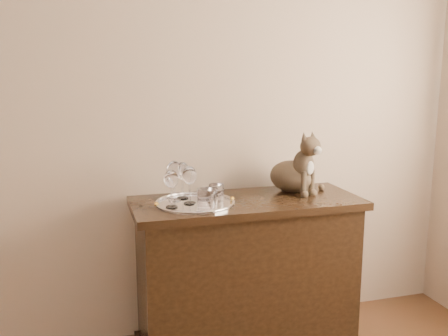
% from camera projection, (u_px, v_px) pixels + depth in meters
% --- Properties ---
extents(wall_back, '(4.00, 0.10, 2.70)m').
position_uv_depth(wall_back, '(122.00, 102.00, 2.64)').
color(wall_back, '#C4AB93').
rests_on(wall_back, ground).
extents(sideboard, '(1.20, 0.50, 0.85)m').
position_uv_depth(sideboard, '(246.00, 276.00, 2.69)').
color(sideboard, black).
rests_on(sideboard, ground).
extents(tray, '(0.40, 0.40, 0.01)m').
position_uv_depth(tray, '(195.00, 204.00, 2.51)').
color(tray, silver).
rests_on(tray, sideboard).
extents(wine_glass_a, '(0.08, 0.08, 0.21)m').
position_uv_depth(wine_glass_a, '(174.00, 181.00, 2.54)').
color(wine_glass_a, silver).
rests_on(wine_glass_a, tray).
extents(wine_glass_b, '(0.07, 0.07, 0.19)m').
position_uv_depth(wine_glass_b, '(182.00, 180.00, 2.58)').
color(wine_glass_b, white).
rests_on(wine_glass_b, tray).
extents(wine_glass_c, '(0.07, 0.07, 0.19)m').
position_uv_depth(wine_glass_c, '(171.00, 189.00, 2.41)').
color(wine_glass_c, white).
rests_on(wine_glass_c, tray).
extents(wine_glass_d, '(0.07, 0.07, 0.19)m').
position_uv_depth(wine_glass_d, '(190.00, 185.00, 2.48)').
color(wine_glass_d, white).
rests_on(wine_glass_d, tray).
extents(tumbler_a, '(0.07, 0.07, 0.08)m').
position_uv_depth(tumbler_a, '(211.00, 197.00, 2.47)').
color(tumbler_a, white).
rests_on(tumbler_a, tray).
extents(tumbler_b, '(0.09, 0.09, 0.10)m').
position_uv_depth(tumbler_b, '(206.00, 199.00, 2.39)').
color(tumbler_b, white).
rests_on(tumbler_b, tray).
extents(tumbler_c, '(0.08, 0.08, 0.09)m').
position_uv_depth(tumbler_c, '(216.00, 193.00, 2.54)').
color(tumbler_c, white).
rests_on(tumbler_c, tray).
extents(cat, '(0.44, 0.42, 0.35)m').
position_uv_depth(cat, '(292.00, 161.00, 2.75)').
color(cat, '#4F412F').
rests_on(cat, sideboard).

